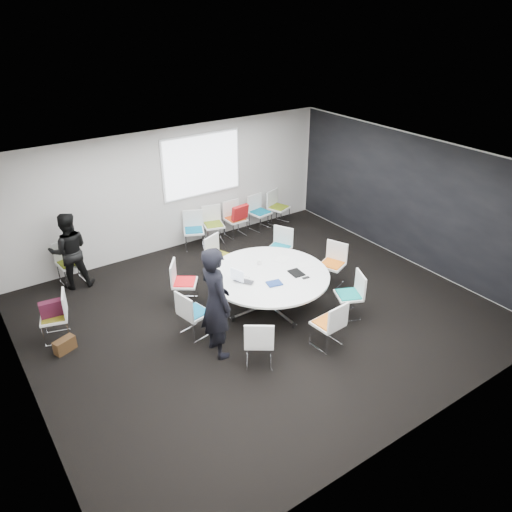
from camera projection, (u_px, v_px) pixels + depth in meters
room_shell at (264, 246)px, 8.75m from camera, size 8.08×7.08×2.88m
conference_table at (268, 283)px, 9.31m from camera, size 2.26×2.26×0.73m
projection_screen at (202, 165)px, 11.42m from camera, size 1.90×0.03×1.35m
chair_ring_a at (332, 272)px, 10.22m from camera, size 0.59×0.60×0.88m
chair_ring_b at (279, 255)px, 10.87m from camera, size 0.61×0.62×0.88m
chair_ring_c at (220, 264)px, 10.52m from camera, size 0.59×0.59×0.88m
chair_ring_d at (185, 290)px, 9.58m from camera, size 0.63×0.63×0.88m
chair_ring_e at (194, 321)px, 8.67m from camera, size 0.53×0.54×0.88m
chair_ring_f at (259, 350)px, 7.98m from camera, size 0.63×0.63×0.88m
chair_ring_g at (328, 332)px, 8.39m from camera, size 0.49×0.48×0.88m
chair_ring_h at (348, 303)px, 9.18m from camera, size 0.60×0.60×0.88m
chair_back_a at (194, 237)px, 11.68m from camera, size 0.61×0.60×0.88m
chair_back_b at (214, 231)px, 11.97m from camera, size 0.56×0.56×0.88m
chair_back_c at (235, 226)px, 12.28m from camera, size 0.46×0.45×0.88m
chair_back_d at (260, 219)px, 12.65m from camera, size 0.53×0.52×0.88m
chair_back_e at (278, 214)px, 12.94m from camera, size 0.59×0.58×0.88m
chair_spare_left at (57, 325)px, 8.57m from camera, size 0.56×0.57×0.88m
chair_person_back at (71, 271)px, 10.27m from camera, size 0.50×0.49×0.88m
person_main at (216, 302)px, 7.93m from camera, size 0.48×0.72×1.94m
person_back at (69, 251)px, 9.91m from camera, size 0.89×0.76×1.60m
laptop at (245, 280)px, 9.00m from camera, size 0.40×0.43×0.03m
laptop_lid at (237, 275)px, 8.92m from camera, size 0.11×0.29×0.22m
notebook_black at (296, 273)px, 9.24m from camera, size 0.25×0.32×0.02m
tablet_folio at (274, 283)px, 8.90m from camera, size 0.30×0.25×0.03m
papers_right at (282, 259)px, 9.74m from camera, size 0.36×0.33×0.00m
papers_front at (306, 265)px, 9.54m from camera, size 0.34×0.27×0.00m
cup at (259, 262)px, 9.54m from camera, size 0.08×0.08×0.09m
phone at (306, 278)px, 9.10m from camera, size 0.15×0.09×0.01m
maroon_bag at (52, 308)px, 8.41m from camera, size 0.41×0.19×0.28m
brown_bag at (65, 345)px, 8.33m from camera, size 0.39×0.28×0.24m
red_jacket at (240, 213)px, 11.92m from camera, size 0.46×0.21×0.36m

